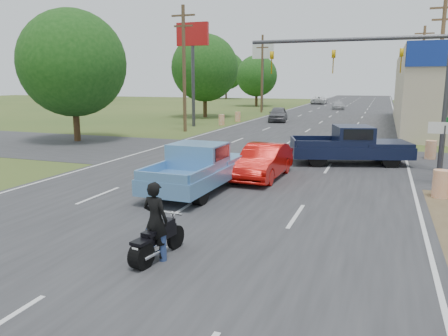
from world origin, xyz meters
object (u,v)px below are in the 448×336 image
at_px(red_convertible, 263,162).
at_px(distant_car_grey, 278,114).
at_px(distant_car_silver, 338,105).
at_px(blue_pickup, 199,167).
at_px(distant_car_white, 319,100).
at_px(motorcycle, 155,243).
at_px(navy_pickup, 353,145).
at_px(rider, 155,224).

height_order(red_convertible, distant_car_grey, distant_car_grey).
xyz_separation_m(red_convertible, distant_car_silver, (-1.75, 49.03, -0.11)).
bearing_deg(blue_pickup, distant_car_white, 96.14).
relative_size(motorcycle, distant_car_silver, 0.46).
xyz_separation_m(blue_pickup, navy_pickup, (5.08, 7.65, 0.05)).
bearing_deg(distant_car_white, blue_pickup, 96.01).
bearing_deg(rider, red_convertible, -82.09).
xyz_separation_m(blue_pickup, distant_car_white, (-4.82, 66.63, -0.20)).
distance_m(red_convertible, distant_car_grey, 27.20).
bearing_deg(motorcycle, blue_pickup, 112.89).
bearing_deg(red_convertible, rider, -88.15).
bearing_deg(distant_car_silver, rider, -96.57).
xyz_separation_m(motorcycle, distant_car_grey, (-5.49, 35.93, 0.32)).
distance_m(motorcycle, distant_car_silver, 58.36).
relative_size(blue_pickup, distant_car_silver, 1.30).
height_order(rider, blue_pickup, blue_pickup).
bearing_deg(navy_pickup, blue_pickup, -50.66).
height_order(rider, distant_car_grey, rider).
height_order(blue_pickup, distant_car_silver, blue_pickup).
bearing_deg(motorcycle, distant_car_white, 103.37).
bearing_deg(distant_car_grey, motorcycle, -90.01).
xyz_separation_m(rider, distant_car_white, (-6.50, 73.02, -0.17)).
distance_m(distant_car_grey, distant_car_white, 37.14).
bearing_deg(distant_car_white, distant_car_grey, 93.41).
distance_m(blue_pickup, navy_pickup, 9.18).
distance_m(motorcycle, blue_pickup, 6.66).
relative_size(motorcycle, navy_pickup, 0.32).
relative_size(red_convertible, navy_pickup, 0.71).
bearing_deg(motorcycle, distant_car_silver, 99.93).
bearing_deg(navy_pickup, rider, -30.67).
bearing_deg(distant_car_silver, motorcycle, -96.57).
bearing_deg(red_convertible, distant_car_silver, 94.25).
distance_m(red_convertible, blue_pickup, 3.37).
distance_m(motorcycle, rider, 0.45).
bearing_deg(motorcycle, red_convertible, 97.88).
height_order(motorcycle, distant_car_white, distant_car_white).
height_order(distant_car_silver, distant_car_white, distant_car_white).
bearing_deg(red_convertible, distant_car_grey, 104.01).
distance_m(blue_pickup, distant_car_white, 66.81).
xyz_separation_m(rider, blue_pickup, (-1.68, 6.39, 0.03)).
relative_size(rider, blue_pickup, 0.32).
bearing_deg(red_convertible, motorcycle, -88.19).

